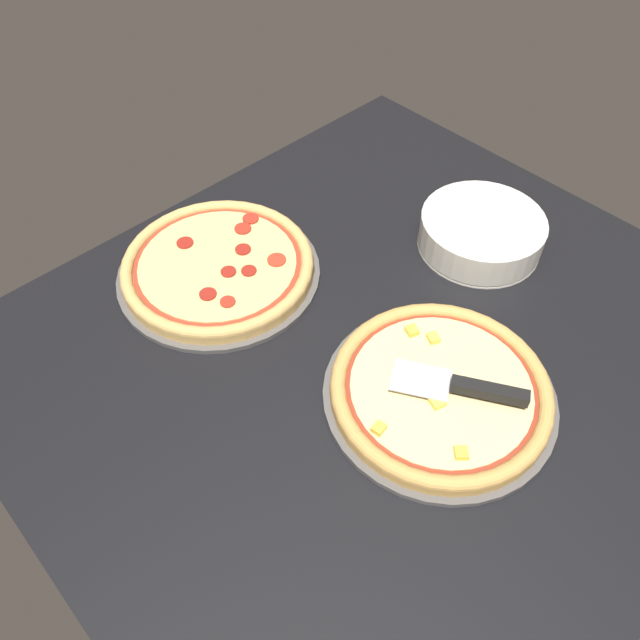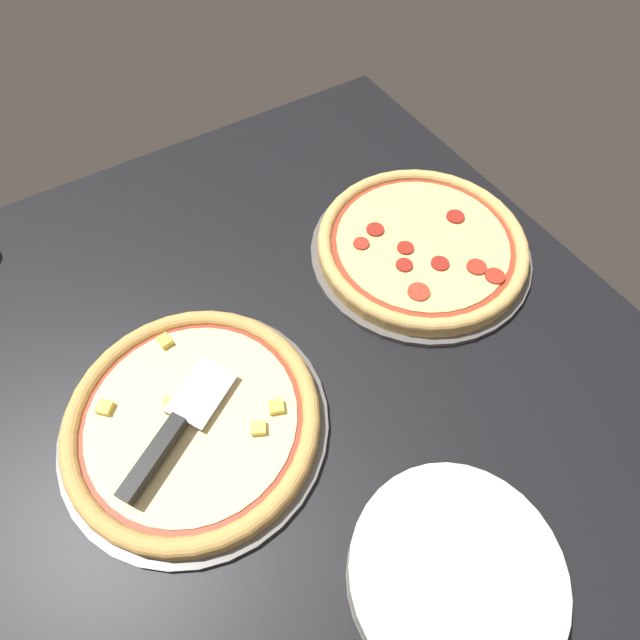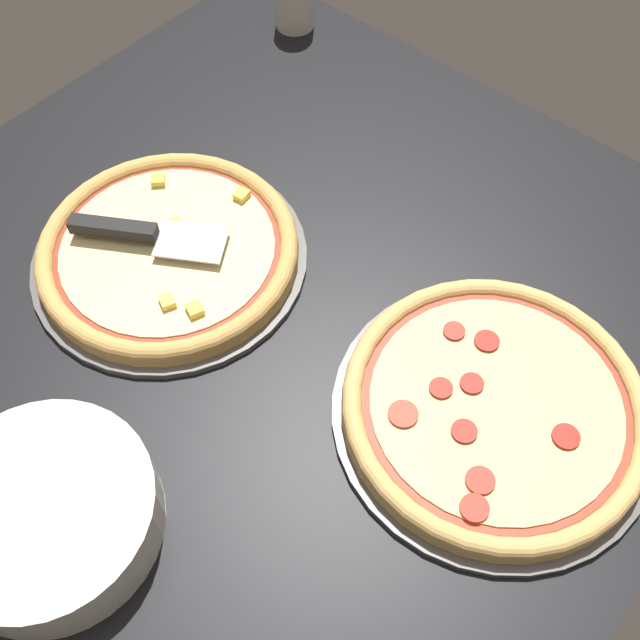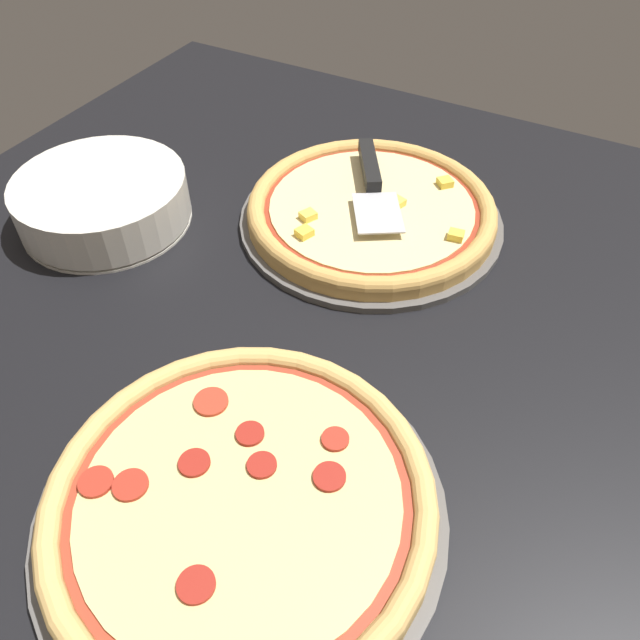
{
  "view_description": "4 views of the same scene",
  "coord_description": "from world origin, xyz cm",
  "px_view_note": "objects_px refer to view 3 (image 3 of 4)",
  "views": [
    {
      "loc": [
        -54.77,
        -43.14,
        86.47
      ],
      "look_at": [
        -5.66,
        8.69,
        3.0
      ],
      "focal_mm": 35.0,
      "sensor_mm": 36.0,
      "label": 1
    },
    {
      "loc": [
        30.8,
        -13.72,
        68.81
      ],
      "look_at": [
        -5.66,
        8.69,
        3.0
      ],
      "focal_mm": 28.0,
      "sensor_mm": 36.0,
      "label": 2
    },
    {
      "loc": [
        34.85,
        43.36,
        82.62
      ],
      "look_at": [
        -5.66,
        8.69,
        3.0
      ],
      "focal_mm": 42.0,
      "sensor_mm": 36.0,
      "label": 3
    },
    {
      "loc": [
        -30.22,
        53.87,
        55.94
      ],
      "look_at": [
        -5.66,
        8.69,
        3.0
      ],
      "focal_mm": 35.0,
      "sensor_mm": 36.0,
      "label": 4
    }
  ],
  "objects_px": {
    "pizza_front": "(168,250)",
    "serving_spatula": "(130,231)",
    "pizza_back": "(495,406)",
    "plate_stack": "(48,515)"
  },
  "relations": [
    {
      "from": "serving_spatula",
      "to": "plate_stack",
      "type": "bearing_deg",
      "value": 35.13
    },
    {
      "from": "pizza_front",
      "to": "serving_spatula",
      "type": "height_order",
      "value": "serving_spatula"
    },
    {
      "from": "serving_spatula",
      "to": "pizza_back",
      "type": "bearing_deg",
      "value": 102.13
    },
    {
      "from": "pizza_front",
      "to": "plate_stack",
      "type": "height_order",
      "value": "plate_stack"
    },
    {
      "from": "serving_spatula",
      "to": "plate_stack",
      "type": "height_order",
      "value": "plate_stack"
    },
    {
      "from": "pizza_front",
      "to": "pizza_back",
      "type": "distance_m",
      "value": 0.48
    },
    {
      "from": "pizza_front",
      "to": "serving_spatula",
      "type": "distance_m",
      "value": 0.06
    },
    {
      "from": "pizza_front",
      "to": "plate_stack",
      "type": "bearing_deg",
      "value": 27.71
    },
    {
      "from": "plate_stack",
      "to": "pizza_back",
      "type": "bearing_deg",
      "value": 145.69
    },
    {
      "from": "pizza_front",
      "to": "pizza_back",
      "type": "bearing_deg",
      "value": 100.58
    }
  ]
}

